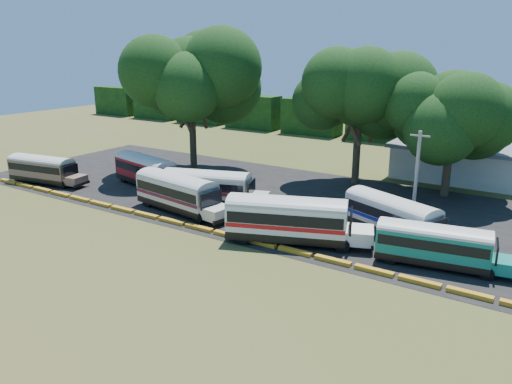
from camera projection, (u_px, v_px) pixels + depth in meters
The scene contains 16 objects.
ground at pixel (177, 230), 41.10m from camera, with size 160.00×160.00×0.00m, color #3F521B.
asphalt_strip at pixel (265, 196), 50.24m from camera, with size 64.00×24.00×0.02m, color black.
curb at pixel (185, 225), 41.86m from camera, with size 53.70×0.45×0.30m.
terminal_building at pixel (480, 164), 55.29m from camera, with size 19.00×9.00×4.00m.
treeline_backdrop at pixel (380, 122), 78.92m from camera, with size 130.00×4.00×6.00m.
bus_beige at pixel (43, 168), 54.49m from camera, with size 9.64×3.79×3.09m.
bus_red at pixel (147, 169), 53.39m from camera, with size 10.49×4.65×3.35m.
bus_cream_west at pixel (178, 191), 45.15m from camera, with size 10.79×4.13×3.46m.
bus_cream_east at pixel (209, 185), 47.13m from camera, with size 10.43×5.53×3.34m.
bus_white_red at pixel (290, 217), 37.84m from camera, with size 11.34×6.46×3.65m.
bus_white_blue at pixel (393, 214), 39.19m from camera, with size 9.96×6.14×3.23m.
bus_teal at pixel (436, 243), 33.83m from camera, with size 9.28×3.64×2.97m.
tree_west at pixel (191, 75), 57.27m from camera, with size 11.71×11.71×15.72m.
tree_center at pixel (360, 91), 52.34m from camera, with size 10.45×10.45×13.91m.
tree_east at pixel (454, 109), 47.99m from camera, with size 9.99×9.99×12.46m.
utility_pole at pixel (416, 177), 41.28m from camera, with size 1.60×0.30×7.98m.
Camera 1 is at (26.44, -28.83, 14.52)m, focal length 35.00 mm.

